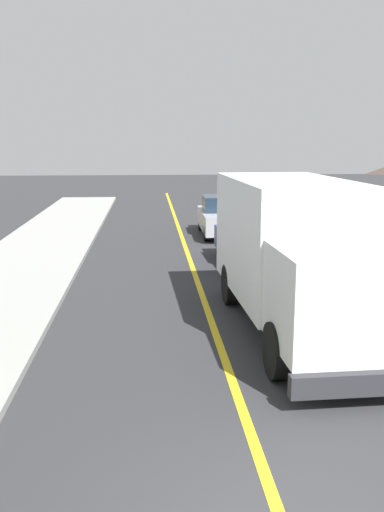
# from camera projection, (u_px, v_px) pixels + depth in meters

# --- Properties ---
(centre_line_yellow) EXTENTS (0.16, 56.00, 0.01)m
(centre_line_yellow) POSITION_uv_depth(u_px,v_px,m) (200.00, 290.00, 15.48)
(centre_line_yellow) COLOR gold
(centre_line_yellow) RESTS_ON ground
(box_truck) EXTENTS (2.65, 7.26, 3.20)m
(box_truck) POSITION_uv_depth(u_px,v_px,m) (296.00, 249.00, 12.07)
(box_truck) COLOR white
(box_truck) RESTS_ON ground
(parked_car_near) EXTENTS (2.00, 4.48, 1.67)m
(parked_car_near) POSITION_uv_depth(u_px,v_px,m) (252.00, 241.00, 18.44)
(parked_car_near) COLOR #2D4793
(parked_car_near) RESTS_ON ground
(parked_car_mid) EXTENTS (1.85, 4.42, 1.67)m
(parked_car_mid) POSITION_uv_depth(u_px,v_px,m) (222.00, 217.00, 24.16)
(parked_car_mid) COLOR #B7B7BC
(parked_car_mid) RESTS_ON ground
(parked_van_across) EXTENTS (1.83, 4.41, 1.67)m
(parked_van_across) POSITION_uv_depth(u_px,v_px,m) (327.00, 229.00, 20.93)
(parked_van_across) COLOR #B7B7BC
(parked_van_across) RESTS_ON ground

